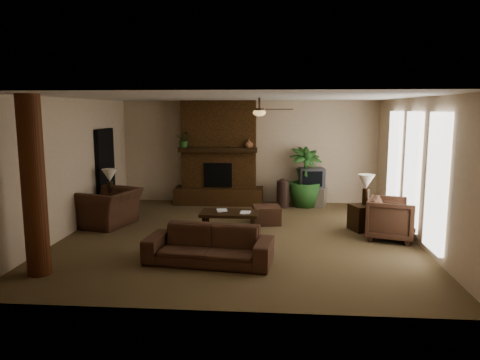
# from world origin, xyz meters

# --- Properties ---
(room_shell) EXTENTS (7.00, 7.00, 7.00)m
(room_shell) POSITION_xyz_m (0.00, 0.00, 1.40)
(room_shell) COLOR brown
(room_shell) RESTS_ON ground
(fireplace) EXTENTS (2.40, 0.70, 2.80)m
(fireplace) POSITION_xyz_m (-0.80, 3.22, 1.16)
(fireplace) COLOR #533216
(fireplace) RESTS_ON ground
(windows) EXTENTS (0.08, 3.65, 2.35)m
(windows) POSITION_xyz_m (3.45, 0.20, 1.35)
(windows) COLOR white
(windows) RESTS_ON ground
(log_column) EXTENTS (0.36, 0.36, 2.80)m
(log_column) POSITION_xyz_m (-2.95, -2.40, 1.40)
(log_column) COLOR #582C16
(log_column) RESTS_ON ground
(doorway) EXTENTS (0.10, 1.00, 2.10)m
(doorway) POSITION_xyz_m (-3.44, 1.80, 1.05)
(doorway) COLOR black
(doorway) RESTS_ON ground
(ceiling_fan) EXTENTS (1.35, 1.35, 0.37)m
(ceiling_fan) POSITION_xyz_m (0.40, 0.30, 2.53)
(ceiling_fan) COLOR #302115
(ceiling_fan) RESTS_ON ceiling
(sofa) EXTENTS (2.18, 0.87, 0.83)m
(sofa) POSITION_xyz_m (-0.36, -1.67, 0.41)
(sofa) COLOR #462C1E
(sofa) RESTS_ON ground
(armchair_left) EXTENTS (1.10, 1.41, 1.08)m
(armchair_left) POSITION_xyz_m (-2.95, 0.63, 0.54)
(armchair_left) COLOR #462C1E
(armchair_left) RESTS_ON ground
(armchair_right) EXTENTS (1.07, 1.11, 0.91)m
(armchair_right) POSITION_xyz_m (3.06, 0.01, 0.46)
(armchair_right) COLOR #462C1E
(armchair_right) RESTS_ON ground
(coffee_table) EXTENTS (1.20, 0.70, 0.43)m
(coffee_table) POSITION_xyz_m (-0.22, 0.31, 0.37)
(coffee_table) COLOR black
(coffee_table) RESTS_ON ground
(ottoman) EXTENTS (0.68, 0.68, 0.40)m
(ottoman) POSITION_xyz_m (0.55, 1.09, 0.20)
(ottoman) COLOR #462C1E
(ottoman) RESTS_ON ground
(tv_stand) EXTENTS (0.95, 0.70, 0.50)m
(tv_stand) POSITION_xyz_m (1.67, 3.15, 0.25)
(tv_stand) COLOR #BCBDBF
(tv_stand) RESTS_ON ground
(tv) EXTENTS (0.69, 0.58, 0.52)m
(tv) POSITION_xyz_m (1.71, 3.14, 0.76)
(tv) COLOR #3D3D40
(tv) RESTS_ON tv_stand
(floor_vase) EXTENTS (0.34, 0.34, 0.77)m
(floor_vase) POSITION_xyz_m (0.95, 2.85, 0.43)
(floor_vase) COLOR #34221C
(floor_vase) RESTS_ON ground
(floor_plant) EXTENTS (1.45, 1.80, 0.88)m
(floor_plant) POSITION_xyz_m (1.51, 3.02, 0.44)
(floor_plant) COLOR #275221
(floor_plant) RESTS_ON ground
(side_table_left) EXTENTS (0.61, 0.61, 0.55)m
(side_table_left) POSITION_xyz_m (-3.09, 1.15, 0.28)
(side_table_left) COLOR black
(side_table_left) RESTS_ON ground
(lamp_left) EXTENTS (0.37, 0.37, 0.65)m
(lamp_left) POSITION_xyz_m (-3.10, 1.16, 1.00)
(lamp_left) COLOR #302115
(lamp_left) RESTS_ON side_table_left
(side_table_right) EXTENTS (0.64, 0.64, 0.55)m
(side_table_right) POSITION_xyz_m (2.63, 0.67, 0.28)
(side_table_right) COLOR black
(side_table_right) RESTS_ON ground
(lamp_right) EXTENTS (0.38, 0.38, 0.65)m
(lamp_right) POSITION_xyz_m (2.67, 0.73, 1.00)
(lamp_right) COLOR #302115
(lamp_right) RESTS_ON side_table_right
(mantel_plant) EXTENTS (0.50, 0.52, 0.33)m
(mantel_plant) POSITION_xyz_m (-1.69, 2.93, 1.72)
(mantel_plant) COLOR #275221
(mantel_plant) RESTS_ON fireplace
(mantel_vase) EXTENTS (0.24, 0.25, 0.22)m
(mantel_vase) POSITION_xyz_m (0.03, 2.96, 1.67)
(mantel_vase) COLOR brown
(mantel_vase) RESTS_ON fireplace
(book_a) EXTENTS (0.22, 0.07, 0.29)m
(book_a) POSITION_xyz_m (-0.49, 0.35, 0.57)
(book_a) COLOR #999999
(book_a) RESTS_ON coffee_table
(book_b) EXTENTS (0.21, 0.03, 0.29)m
(book_b) POSITION_xyz_m (0.02, 0.23, 0.58)
(book_b) COLOR #999999
(book_b) RESTS_ON coffee_table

